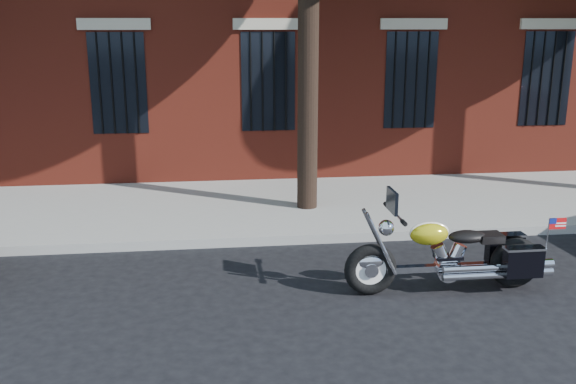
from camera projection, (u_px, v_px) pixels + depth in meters
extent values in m
plane|color=black|center=(301.00, 277.00, 8.82)|extent=(120.00, 120.00, 0.00)
cube|color=gray|center=(290.00, 239.00, 10.12)|extent=(40.00, 0.16, 0.15)
cube|color=gray|center=(278.00, 206.00, 11.93)|extent=(40.00, 3.60, 0.15)
cube|color=black|center=(268.00, 82.00, 13.15)|extent=(1.10, 0.14, 2.00)
cube|color=#B2A893|center=(268.00, 24.00, 12.83)|extent=(1.40, 0.20, 0.22)
cylinder|color=black|center=(268.00, 82.00, 13.08)|extent=(0.04, 0.04, 2.00)
cylinder|color=black|center=(308.00, 75.00, 11.01)|extent=(0.36, 0.36, 5.00)
torus|color=black|center=(370.00, 269.00, 8.16)|extent=(0.68, 0.16, 0.68)
torus|color=black|center=(515.00, 263.00, 8.38)|extent=(0.68, 0.16, 0.68)
cylinder|color=white|center=(370.00, 269.00, 8.16)|extent=(0.51, 0.06, 0.51)
cylinder|color=white|center=(515.00, 263.00, 8.38)|extent=(0.51, 0.06, 0.51)
ellipsoid|color=white|center=(371.00, 262.00, 8.13)|extent=(0.36, 0.13, 0.20)
ellipsoid|color=gold|center=(516.00, 254.00, 8.35)|extent=(0.36, 0.14, 0.20)
cube|color=white|center=(444.00, 267.00, 8.27)|extent=(1.53, 0.11, 0.08)
cylinder|color=white|center=(447.00, 269.00, 8.29)|extent=(0.33, 0.18, 0.33)
cylinder|color=white|center=(491.00, 272.00, 8.17)|extent=(1.27, 0.10, 0.09)
ellipsoid|color=gold|center=(429.00, 234.00, 8.13)|extent=(0.50, 0.29, 0.29)
ellipsoid|color=black|center=(467.00, 237.00, 8.20)|extent=(0.49, 0.29, 0.16)
cube|color=black|center=(505.00, 248.00, 8.60)|extent=(0.49, 0.16, 0.39)
cube|color=black|center=(523.00, 262.00, 8.09)|extent=(0.49, 0.16, 0.39)
cylinder|color=white|center=(395.00, 213.00, 8.00)|extent=(0.04, 0.80, 0.04)
sphere|color=white|center=(386.00, 228.00, 8.04)|extent=(0.20, 0.20, 0.20)
cube|color=black|center=(392.00, 201.00, 7.95)|extent=(0.04, 0.41, 0.29)
cube|color=red|center=(557.00, 224.00, 7.97)|extent=(0.22, 0.02, 0.14)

